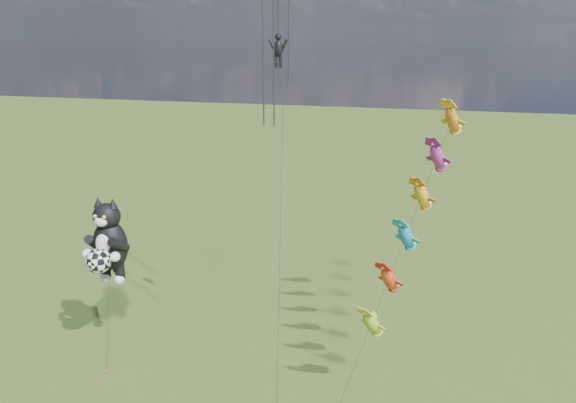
# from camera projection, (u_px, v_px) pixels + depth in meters

# --- Properties ---
(cat_kite_rig) EXTENTS (2.80, 4.30, 11.13)m
(cat_kite_rig) POSITION_uv_depth(u_px,v_px,m) (107.00, 242.00, 37.01)
(cat_kite_rig) COLOR brown
(cat_kite_rig) RESTS_ON ground
(fish_windsock_rig) EXTENTS (6.71, 14.59, 19.17)m
(fish_windsock_rig) POSITION_uv_depth(u_px,v_px,m) (414.00, 217.00, 33.77)
(fish_windsock_rig) COLOR brown
(fish_windsock_rig) RESTS_ON ground
(parafoil_rig) EXTENTS (4.80, 17.07, 27.74)m
(parafoil_rig) POSITION_uv_depth(u_px,v_px,m) (278.00, 39.00, 30.84)
(parafoil_rig) COLOR brown
(parafoil_rig) RESTS_ON ground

